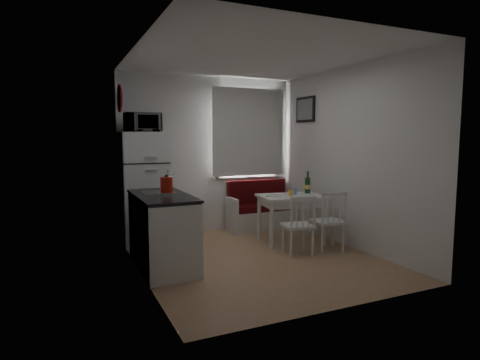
# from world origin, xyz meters

# --- Properties ---
(floor) EXTENTS (3.00, 3.50, 0.02)m
(floor) POSITION_xyz_m (0.00, 0.00, 0.00)
(floor) COLOR #A58157
(floor) RESTS_ON ground
(ceiling) EXTENTS (3.00, 3.50, 0.02)m
(ceiling) POSITION_xyz_m (0.00, 0.00, 2.60)
(ceiling) COLOR white
(ceiling) RESTS_ON wall_back
(wall_back) EXTENTS (3.00, 0.02, 2.60)m
(wall_back) POSITION_xyz_m (0.00, 1.75, 1.30)
(wall_back) COLOR white
(wall_back) RESTS_ON floor
(wall_front) EXTENTS (3.00, 0.02, 2.60)m
(wall_front) POSITION_xyz_m (0.00, -1.75, 1.30)
(wall_front) COLOR white
(wall_front) RESTS_ON floor
(wall_left) EXTENTS (0.02, 3.50, 2.60)m
(wall_left) POSITION_xyz_m (-1.50, 0.00, 1.30)
(wall_left) COLOR white
(wall_left) RESTS_ON floor
(wall_right) EXTENTS (0.02, 3.50, 2.60)m
(wall_right) POSITION_xyz_m (1.50, 0.00, 1.30)
(wall_right) COLOR white
(wall_right) RESTS_ON floor
(window) EXTENTS (1.22, 0.06, 1.47)m
(window) POSITION_xyz_m (0.70, 1.72, 1.62)
(window) COLOR white
(window) RESTS_ON wall_back
(curtain) EXTENTS (1.35, 0.02, 1.50)m
(curtain) POSITION_xyz_m (0.70, 1.65, 1.68)
(curtain) COLOR white
(curtain) RESTS_ON wall_back
(kitchen_counter) EXTENTS (0.62, 1.32, 1.16)m
(kitchen_counter) POSITION_xyz_m (-1.20, 0.16, 0.46)
(kitchen_counter) COLOR white
(kitchen_counter) RESTS_ON floor
(wall_sign) EXTENTS (0.03, 0.40, 0.40)m
(wall_sign) POSITION_xyz_m (-1.47, 1.45, 2.15)
(wall_sign) COLOR #1C47A9
(wall_sign) RESTS_ON wall_left
(picture_frame) EXTENTS (0.04, 0.52, 0.42)m
(picture_frame) POSITION_xyz_m (1.48, 1.10, 2.05)
(picture_frame) COLOR black
(picture_frame) RESTS_ON wall_right
(bench) EXTENTS (1.17, 0.45, 0.84)m
(bench) POSITION_xyz_m (0.85, 1.51, 0.28)
(bench) COLOR white
(bench) RESTS_ON floor
(dining_table) EXTENTS (1.05, 0.81, 0.72)m
(dining_table) POSITION_xyz_m (0.85, 0.49, 0.64)
(dining_table) COLOR white
(dining_table) RESTS_ON floor
(chair_left) EXTENTS (0.44, 0.42, 0.44)m
(chair_left) POSITION_xyz_m (0.60, -0.17, 0.50)
(chair_left) COLOR white
(chair_left) RESTS_ON floor
(chair_right) EXTENTS (0.46, 0.44, 0.45)m
(chair_right) POSITION_xyz_m (1.10, -0.17, 0.52)
(chair_right) COLOR white
(chair_right) RESTS_ON floor
(fridge) EXTENTS (0.67, 0.67, 1.66)m
(fridge) POSITION_xyz_m (-1.18, 1.40, 0.83)
(fridge) COLOR white
(fridge) RESTS_ON floor
(microwave) EXTENTS (0.51, 0.34, 0.28)m
(microwave) POSITION_xyz_m (-1.18, 1.35, 1.80)
(microwave) COLOR white
(microwave) RESTS_ON fridge
(kettle) EXTENTS (0.18, 0.18, 0.23)m
(kettle) POSITION_xyz_m (-1.15, 0.11, 1.02)
(kettle) COLOR #AA190D
(kettle) RESTS_ON kitchen_counter
(wine_bottle) EXTENTS (0.09, 0.09, 0.34)m
(wine_bottle) POSITION_xyz_m (1.20, 0.59, 0.89)
(wine_bottle) COLOR #15421D
(wine_bottle) RESTS_ON dining_table
(drinking_glass_orange) EXTENTS (0.06, 0.06, 0.10)m
(drinking_glass_orange) POSITION_xyz_m (0.80, 0.44, 0.77)
(drinking_glass_orange) COLOR gold
(drinking_glass_orange) RESTS_ON dining_table
(drinking_glass_blue) EXTENTS (0.06, 0.06, 0.10)m
(drinking_glass_blue) POSITION_xyz_m (0.93, 0.54, 0.77)
(drinking_glass_blue) COLOR #7894CC
(drinking_glass_blue) RESTS_ON dining_table
(plate) EXTENTS (0.25, 0.25, 0.02)m
(plate) POSITION_xyz_m (0.55, 0.51, 0.73)
(plate) COLOR white
(plate) RESTS_ON dining_table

